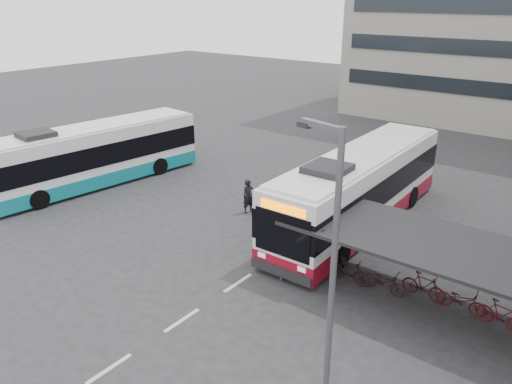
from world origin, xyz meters
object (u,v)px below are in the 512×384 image
Objects in this scene: bus_main at (359,189)px; bus_teal at (95,155)px; pedestrian at (249,196)px; lamp_post at (330,266)px.

bus_teal is (-14.64, -4.29, -0.08)m from bus_main.
lamp_post is at bearing -110.04° from pedestrian.
bus_main is at bearing 125.64° from lamp_post.
lamp_post reaches higher than bus_teal.
lamp_post reaches higher than bus_main.
lamp_post is at bearing -12.91° from bus_teal.
lamp_post is (4.70, -11.19, 2.66)m from bus_main.
bus_teal reaches higher than pedestrian.
bus_main is at bearing 23.06° from bus_teal.
lamp_post is (19.34, -6.90, 2.74)m from bus_teal.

